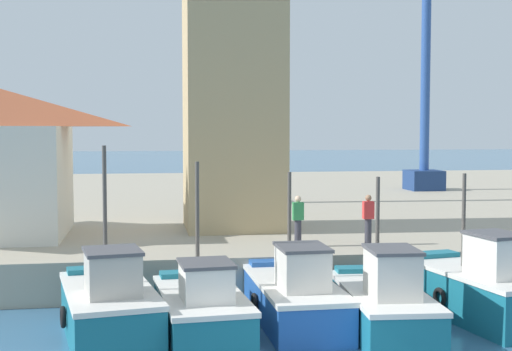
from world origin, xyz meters
The scene contains 11 objects.
quay_wharf centered at (0.00, 27.67, 0.63)m, with size 120.00×40.00×1.25m, color #A89E89.
fishing_boat_far_left centered at (-4.53, 4.33, 0.79)m, with size 2.71×4.72×4.57m.
fishing_boat_left_outer centered at (-2.36, 4.36, 0.67)m, with size 2.25×4.56×4.17m.
fishing_boat_left_inner centered at (0.09, 5.10, 0.71)m, with size 2.06×5.04×3.84m.
fishing_boat_mid_left centered at (2.08, 4.02, 0.72)m, with size 2.17×4.92×3.77m.
fishing_boat_center centered at (4.85, 4.70, 0.82)m, with size 2.55×4.91×3.79m.
clock_tower centered at (-0.41, 13.85, 9.06)m, with size 4.06×4.06×16.53m.
port_crane_near centered at (13.09, 28.86, 9.58)m, with size 2.39×9.31×20.82m.
port_crane_far centered at (1.20, 22.82, 7.11)m, with size 3.76×6.59×16.14m.
dock_worker_near_tower centered at (3.37, 9.29, 2.10)m, with size 0.34×0.22×1.62m.
dock_worker_along_quay centered at (1.08, 9.34, 2.10)m, with size 0.34×0.22×1.62m.
Camera 1 is at (-3.66, -12.49, 4.97)m, focal length 50.00 mm.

